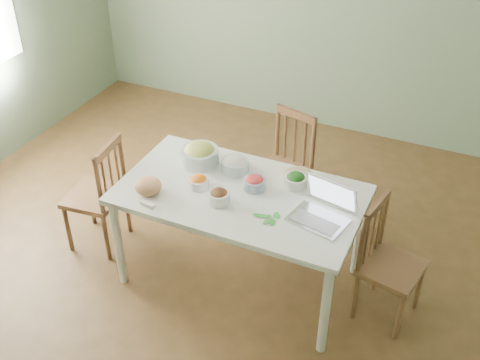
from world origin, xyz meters
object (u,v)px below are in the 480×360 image
at_px(chair_right, 393,265).
at_px(bread_boule, 148,186).
at_px(bowl_squash, 200,154).
at_px(dining_table, 240,236).
at_px(laptop, 319,206).
at_px(chair_far, 281,170).
at_px(chair_left, 94,194).

bearing_deg(chair_right, bread_boule, 113.21).
bearing_deg(chair_right, bowl_squash, 96.37).
height_order(dining_table, laptop, laptop).
relative_size(chair_right, laptop, 2.50).
xyz_separation_m(dining_table, bread_boule, (-0.55, -0.26, 0.44)).
bearing_deg(laptop, dining_table, -175.75).
relative_size(dining_table, bowl_squash, 6.04).
xyz_separation_m(chair_far, laptop, (0.57, -0.87, 0.42)).
height_order(bread_boule, bowl_squash, bowl_squash).
relative_size(dining_table, chair_right, 1.86).
distance_m(dining_table, laptop, 0.76).
bearing_deg(chair_right, chair_far, 67.13).
distance_m(bread_boule, bowl_squash, 0.48).
relative_size(chair_left, chair_right, 1.04).
bearing_deg(chair_far, dining_table, -74.04).
bearing_deg(bread_boule, chair_left, 164.45).
relative_size(chair_far, chair_left, 1.00).
height_order(dining_table, chair_left, chair_left).
distance_m(chair_far, chair_left, 1.46).
xyz_separation_m(chair_far, chair_right, (1.05, -0.71, -0.02)).
bearing_deg(bowl_squash, chair_far, 55.43).
xyz_separation_m(chair_right, bowl_squash, (-1.45, 0.12, 0.40)).
relative_size(chair_right, bowl_squash, 3.25).
relative_size(chair_far, chair_right, 1.04).
xyz_separation_m(dining_table, chair_far, (-0.00, 0.79, 0.07)).
bearing_deg(bowl_squash, laptop, -16.22).
bearing_deg(chair_left, laptop, 84.04).
bearing_deg(laptop, bread_boule, -158.81).
bearing_deg(bread_boule, bowl_squash, 72.91).
distance_m(chair_left, bread_boule, 0.74).
relative_size(dining_table, chair_left, 1.78).
xyz_separation_m(dining_table, bowl_squash, (-0.41, 0.20, 0.46)).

